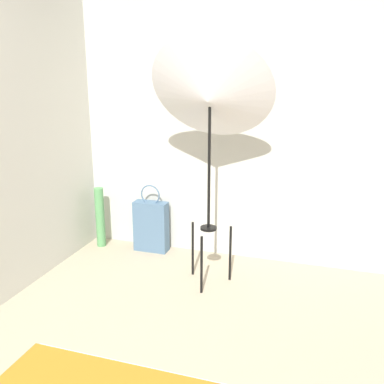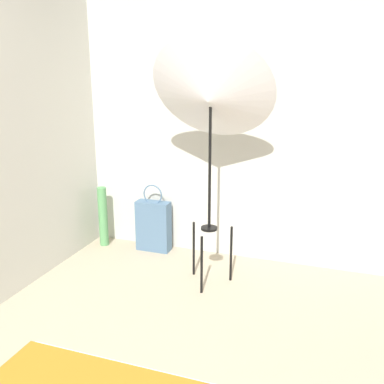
{
  "view_description": "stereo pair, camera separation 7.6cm",
  "coord_description": "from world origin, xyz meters",
  "views": [
    {
      "loc": [
        0.81,
        -1.29,
        1.7
      ],
      "look_at": [
        -0.14,
        1.63,
        0.81
      ],
      "focal_mm": 42.0,
      "sensor_mm": 36.0,
      "label": 1
    },
    {
      "loc": [
        0.88,
        -1.26,
        1.7
      ],
      "look_at": [
        -0.14,
        1.63,
        0.81
      ],
      "focal_mm": 42.0,
      "sensor_mm": 36.0,
      "label": 2
    }
  ],
  "objects": [
    {
      "name": "wall_back",
      "position": [
        0.0,
        2.46,
        1.3
      ],
      "size": [
        8.0,
        0.05,
        2.6
      ],
      "color": "beige",
      "rests_on": "ground_plane"
    },
    {
      "name": "paper_roll",
      "position": [
        -1.26,
        2.26,
        0.29
      ],
      "size": [
        0.08,
        0.08,
        0.57
      ],
      "color": "#56995B",
      "rests_on": "ground_plane"
    },
    {
      "name": "photo_umbrella",
      "position": [
        -0.08,
        1.86,
        1.46
      ],
      "size": [
        0.92,
        0.65,
        1.89
      ],
      "color": "black",
      "rests_on": "ground_plane"
    },
    {
      "name": "tote_bag",
      "position": [
        -0.76,
        2.31,
        0.24
      ],
      "size": [
        0.31,
        0.13,
        0.63
      ],
      "color": "slate",
      "rests_on": "ground_plane"
    }
  ]
}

